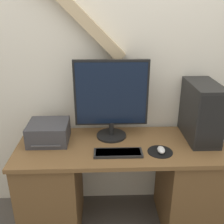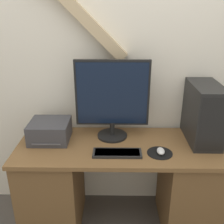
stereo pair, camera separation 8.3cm
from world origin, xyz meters
TOP-DOWN VIEW (x-y plane):
  - wall_back at (-0.00, 0.62)m, footprint 6.40×0.13m
  - desk at (0.00, 0.28)m, footprint 1.50×0.57m
  - monitor at (-0.07, 0.42)m, footprint 0.53×0.22m
  - keyboard at (-0.04, 0.16)m, footprint 0.33×0.12m
  - mousepad at (0.25, 0.18)m, footprint 0.17×0.17m
  - mouse at (0.26, 0.17)m, footprint 0.05×0.08m
  - computer_tower at (0.58, 0.38)m, footprint 0.20×0.41m
  - printer at (-0.53, 0.36)m, footprint 0.29×0.27m

SIDE VIEW (x-z plane):
  - desk at x=0.00m, z-range 0.01..0.73m
  - mousepad at x=0.25m, z-range 0.72..0.72m
  - keyboard at x=-0.04m, z-range 0.72..0.74m
  - mouse at x=0.26m, z-range 0.72..0.76m
  - printer at x=-0.53m, z-range 0.72..0.86m
  - computer_tower at x=0.58m, z-range 0.72..1.14m
  - monitor at x=-0.07m, z-range 0.74..1.33m
  - wall_back at x=0.00m, z-range 0.00..2.72m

